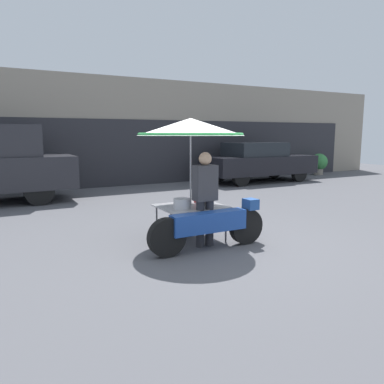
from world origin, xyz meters
TOP-DOWN VIEW (x-y plane):
  - ground_plane at (0.00, 0.00)m, footprint 36.00×36.00m
  - shopfront_building at (0.00, 8.87)m, footprint 28.00×2.06m
  - vendor_motorcycle_cart at (-0.23, 0.28)m, footprint 2.10×1.83m
  - vendor_person at (-0.19, -0.04)m, footprint 0.38×0.22m
  - parked_car at (6.03, 6.42)m, footprint 4.56×1.77m
  - potted_plant at (10.17, 7.15)m, footprint 0.77×0.77m

SIDE VIEW (x-z plane):
  - ground_plane at x=0.00m, z-range 0.00..0.00m
  - potted_plant at x=10.17m, z-range 0.07..1.06m
  - parked_car at x=6.03m, z-range 0.03..1.58m
  - vendor_person at x=-0.19m, z-range 0.09..1.67m
  - vendor_motorcycle_cart at x=-0.23m, z-range 0.57..2.70m
  - shopfront_building at x=0.00m, z-range -0.01..3.89m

